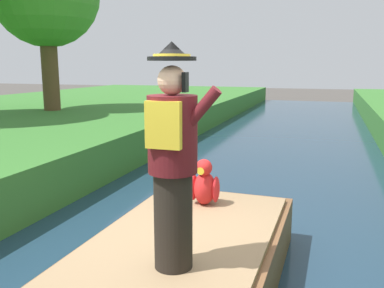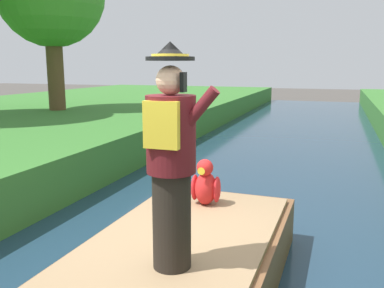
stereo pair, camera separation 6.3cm
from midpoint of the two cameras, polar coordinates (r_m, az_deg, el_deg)
The scene contains 3 objects.
boat at distance 4.02m, azimuth -3.80°, elevation -18.73°, with size 1.86×4.23×0.61m.
person_pirate at distance 3.32m, azimuth -3.19°, elevation -2.17°, with size 0.61×0.42×1.85m.
parrot_plush at distance 5.02m, azimuth 1.39°, elevation -5.66°, with size 0.36×0.35×0.57m.
Camera 1 is at (1.31, -3.45, 2.38)m, focal length 38.69 mm.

